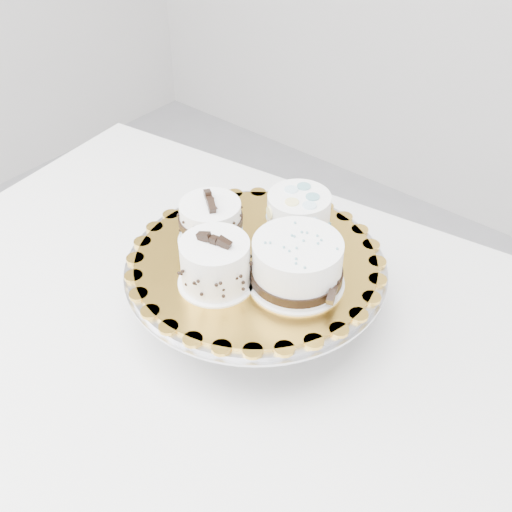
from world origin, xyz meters
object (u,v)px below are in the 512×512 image
Objects in this scene: cake_stand at (256,279)px; table at (246,374)px; cake_swirl at (215,264)px; cake_banded at (211,224)px; cake_dots at (299,215)px; cake_board at (256,260)px; cake_ribbon at (298,265)px.

table is at bearing -64.73° from cake_stand.
cake_swirl reaches higher than cake_banded.
cake_stand reaches higher than table.
cake_board is at bearing -102.99° from cake_dots.
table is 11.88× the size of cake_swirl.
cake_board is 0.09m from cake_banded.
table is at bearing 15.89° from cake_swirl.
cake_dots is (0.01, 0.09, 0.04)m from cake_board.
cake_banded is at bearing 159.52° from cake_ribbon.
cake_swirl is at bearing -6.81° from cake_banded.
cake_swirl reaches higher than cake_stand.
cake_banded is (-0.10, 0.05, 0.21)m from table.
cake_board is at bearing 155.22° from cake_ribbon.
table is at bearing -64.73° from cake_board.
cake_ribbon is at bearing -2.66° from cake_board.
cake_ribbon is (0.05, 0.05, 0.21)m from table.
cake_stand is 1.09× the size of cake_board.
cake_ribbon reaches higher than cake_stand.
cake_stand is 3.39× the size of cake_swirl.
cake_stand is at bearing 70.17° from cake_swirl.
cake_banded is 0.15m from cake_ribbon.
cake_board is at bearing 107.89° from table.
cake_ribbon reaches higher than cake_board.
cake_board is at bearing 42.37° from cake_banded.
cake_board is 3.12× the size of cake_swirl.
cake_stand is 3.05× the size of cake_banded.
cake_swirl is at bearing -103.53° from cake_dots.
cake_dots is (0.09, 0.09, 0.00)m from cake_banded.
cake_board is 2.21× the size of cake_ribbon.
table is 0.16m from cake_stand.
cake_board is 0.08m from cake_swirl.
cake_dots reaches higher than cake_stand.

